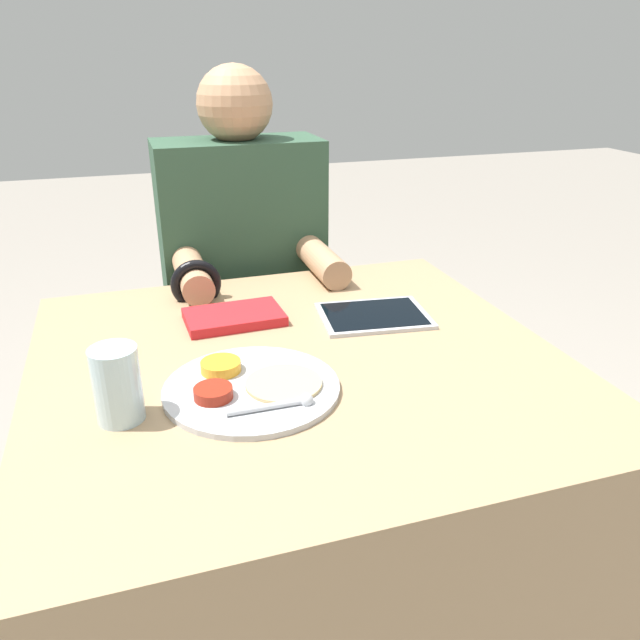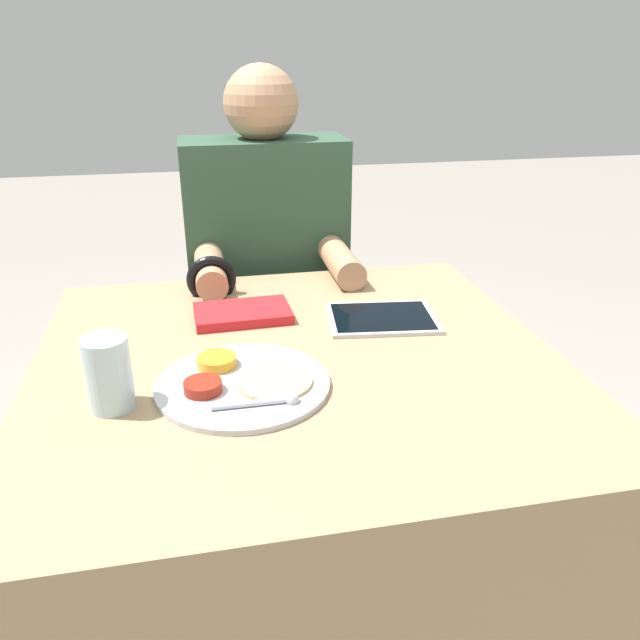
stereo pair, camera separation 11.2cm
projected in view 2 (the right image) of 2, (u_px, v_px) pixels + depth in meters
dining_table at (300, 518)px, 1.27m from camera, size 0.93×0.89×0.74m
thali_tray at (242, 383)px, 1.02m from camera, size 0.28×0.28×0.03m
red_notebook at (243, 314)px, 1.27m from camera, size 0.20×0.13×0.02m
tablet_device at (382, 318)px, 1.26m from camera, size 0.24×0.19×0.01m
person_diner at (269, 313)px, 1.73m from camera, size 0.42×0.43×1.21m
drinking_glass at (108, 373)px, 0.94m from camera, size 0.07×0.07×0.12m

